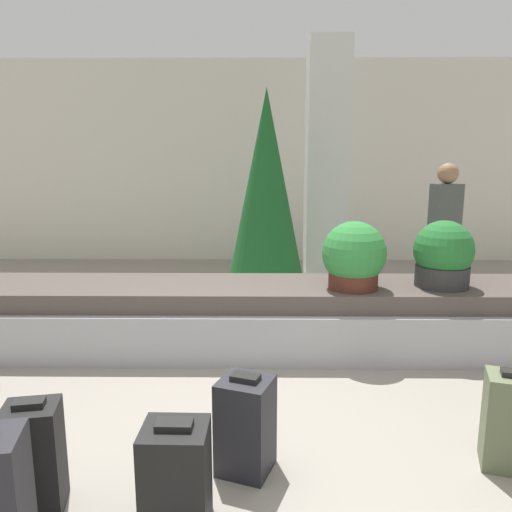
% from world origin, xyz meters
% --- Properties ---
extents(ground_plane, '(18.00, 18.00, 0.00)m').
position_xyz_m(ground_plane, '(0.00, 0.00, 0.00)').
color(ground_plane, gray).
extents(back_wall, '(18.00, 0.06, 3.20)m').
position_xyz_m(back_wall, '(0.00, 5.74, 1.60)').
color(back_wall, beige).
rests_on(back_wall, ground_plane).
extents(carousel, '(8.53, 0.98, 0.58)m').
position_xyz_m(carousel, '(0.00, 1.80, 0.28)').
color(carousel, '#9E9EA3').
rests_on(carousel, ground_plane).
extents(pillar, '(0.55, 0.55, 3.20)m').
position_xyz_m(pillar, '(0.92, 4.39, 1.60)').
color(pillar, silver).
rests_on(pillar, ground_plane).
extents(suitcase_1, '(0.30, 0.27, 0.53)m').
position_xyz_m(suitcase_1, '(-0.34, -0.46, 0.26)').
color(suitcase_1, black).
rests_on(suitcase_1, ground_plane).
extents(suitcase_3, '(0.35, 0.31, 0.56)m').
position_xyz_m(suitcase_3, '(1.41, 0.03, 0.27)').
color(suitcase_3, '#5B6647').
rests_on(suitcase_3, ground_plane).
extents(suitcase_4, '(0.34, 0.34, 0.55)m').
position_xyz_m(suitcase_4, '(-0.04, -0.01, 0.26)').
color(suitcase_4, '#232328').
rests_on(suitcase_4, ground_plane).
extents(suitcase_5, '(0.29, 0.27, 0.56)m').
position_xyz_m(suitcase_5, '(-1.04, -0.33, 0.27)').
color(suitcase_5, black).
rests_on(suitcase_5, ground_plane).
extents(potted_plant_0, '(0.50, 0.50, 0.57)m').
position_xyz_m(potted_plant_0, '(1.60, 1.73, 0.85)').
color(potted_plant_0, '#2D2D2D').
rests_on(potted_plant_0, carousel).
extents(potted_plant_1, '(0.54, 0.54, 0.57)m').
position_xyz_m(potted_plant_1, '(0.83, 1.66, 0.86)').
color(potted_plant_1, '#4C2319').
rests_on(potted_plant_1, carousel).
extents(traveler_0, '(0.35, 0.25, 1.62)m').
position_xyz_m(traveler_0, '(2.09, 3.09, 0.96)').
color(traveler_0, '#282833').
rests_on(traveler_0, ground_plane).
extents(decorated_tree, '(0.92, 0.92, 2.47)m').
position_xyz_m(decorated_tree, '(0.10, 3.44, 1.32)').
color(decorated_tree, '#4C331E').
rests_on(decorated_tree, ground_plane).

